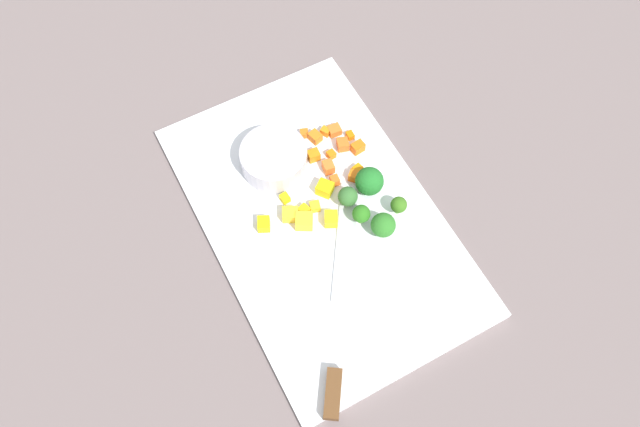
# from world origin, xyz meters

# --- Properties ---
(ground_plane) EXTENTS (4.00, 4.00, 0.00)m
(ground_plane) POSITION_xyz_m (0.00, 0.00, 0.00)
(ground_plane) COLOR slate
(cutting_board) EXTENTS (0.51, 0.32, 0.01)m
(cutting_board) POSITION_xyz_m (0.00, 0.00, 0.01)
(cutting_board) COLOR white
(cutting_board) RESTS_ON ground_plane
(prep_bowl) EXTENTS (0.10, 0.10, 0.04)m
(prep_bowl) POSITION_xyz_m (0.11, 0.02, 0.03)
(prep_bowl) COLOR #BEB8C5
(prep_bowl) RESTS_ON cutting_board
(chef_knife) EXTENTS (0.30, 0.21, 0.02)m
(chef_knife) POSITION_xyz_m (-0.16, 0.06, 0.02)
(chef_knife) COLOR silver
(chef_knife) RESTS_ON cutting_board
(carrot_dice_0) EXTENTS (0.02, 0.02, 0.02)m
(carrot_dice_0) POSITION_xyz_m (0.09, -0.04, 0.02)
(carrot_dice_0) COLOR orange
(carrot_dice_0) RESTS_ON cutting_board
(carrot_dice_1) EXTENTS (0.01, 0.02, 0.01)m
(carrot_dice_1) POSITION_xyz_m (0.04, -0.09, 0.02)
(carrot_dice_1) COLOR orange
(carrot_dice_1) RESTS_ON cutting_board
(carrot_dice_2) EXTENTS (0.02, 0.02, 0.02)m
(carrot_dice_2) POSITION_xyz_m (0.09, -0.09, 0.02)
(carrot_dice_2) COLOR orange
(carrot_dice_2) RESTS_ON cutting_board
(carrot_dice_3) EXTENTS (0.02, 0.02, 0.02)m
(carrot_dice_3) POSITION_xyz_m (0.06, -0.05, 0.02)
(carrot_dice_3) COLOR orange
(carrot_dice_3) RESTS_ON cutting_board
(carrot_dice_4) EXTENTS (0.02, 0.02, 0.02)m
(carrot_dice_4) POSITION_xyz_m (0.03, -0.07, 0.02)
(carrot_dice_4) COLOR orange
(carrot_dice_4) RESTS_ON cutting_board
(carrot_dice_5) EXTENTS (0.02, 0.01, 0.01)m
(carrot_dice_5) POSITION_xyz_m (0.04, -0.05, 0.02)
(carrot_dice_5) COLOR orange
(carrot_dice_5) RESTS_ON cutting_board
(carrot_dice_6) EXTENTS (0.02, 0.02, 0.02)m
(carrot_dice_6) POSITION_xyz_m (0.07, -0.10, 0.02)
(carrot_dice_6) COLOR orange
(carrot_dice_6) RESTS_ON cutting_board
(carrot_dice_7) EXTENTS (0.01, 0.01, 0.01)m
(carrot_dice_7) POSITION_xyz_m (0.10, -0.11, 0.02)
(carrot_dice_7) COLOR orange
(carrot_dice_7) RESTS_ON cutting_board
(carrot_dice_8) EXTENTS (0.02, 0.02, 0.01)m
(carrot_dice_8) POSITION_xyz_m (0.12, -0.09, 0.02)
(carrot_dice_8) COLOR orange
(carrot_dice_8) RESTS_ON cutting_board
(carrot_dice_9) EXTENTS (0.02, 0.02, 0.01)m
(carrot_dice_9) POSITION_xyz_m (0.12, -0.06, 0.02)
(carrot_dice_9) COLOR orange
(carrot_dice_9) RESTS_ON cutting_board
(carrot_dice_10) EXTENTS (0.02, 0.02, 0.01)m
(carrot_dice_10) POSITION_xyz_m (0.12, -0.08, 0.02)
(carrot_dice_10) COLOR orange
(carrot_dice_10) RESTS_ON cutting_board
(carrot_dice_11) EXTENTS (0.01, 0.01, 0.01)m
(carrot_dice_11) POSITION_xyz_m (0.08, -0.06, 0.02)
(carrot_dice_11) COLOR orange
(carrot_dice_11) RESTS_ON cutting_board
(carrot_dice_12) EXTENTS (0.02, 0.02, 0.01)m
(carrot_dice_12) POSITION_xyz_m (0.14, -0.05, 0.02)
(carrot_dice_12) COLOR orange
(carrot_dice_12) RESTS_ON cutting_board
(pepper_dice_0) EXTENTS (0.02, 0.02, 0.01)m
(pepper_dice_0) POSITION_xyz_m (0.02, 0.00, 0.02)
(pepper_dice_0) COLOR yellow
(pepper_dice_0) RESTS_ON cutting_board
(pepper_dice_1) EXTENTS (0.03, 0.03, 0.02)m
(pepper_dice_1) POSITION_xyz_m (0.00, 0.03, 0.02)
(pepper_dice_1) COLOR yellow
(pepper_dice_1) RESTS_ON cutting_board
(pepper_dice_2) EXTENTS (0.03, 0.02, 0.02)m
(pepper_dice_2) POSITION_xyz_m (0.02, 0.08, 0.02)
(pepper_dice_2) COLOR yellow
(pepper_dice_2) RESTS_ON cutting_board
(pepper_dice_3) EXTENTS (0.02, 0.02, 0.01)m
(pepper_dice_3) POSITION_xyz_m (0.02, 0.02, 0.02)
(pepper_dice_3) COLOR yellow
(pepper_dice_3) RESTS_ON cutting_board
(pepper_dice_4) EXTENTS (0.03, 0.03, 0.02)m
(pepper_dice_4) POSITION_xyz_m (0.03, -0.03, 0.02)
(pepper_dice_4) COLOR yellow
(pepper_dice_4) RESTS_ON cutting_board
(pepper_dice_5) EXTENTS (0.01, 0.01, 0.01)m
(pepper_dice_5) POSITION_xyz_m (0.05, 0.03, 0.02)
(pepper_dice_5) COLOR yellow
(pepper_dice_5) RESTS_ON cutting_board
(pepper_dice_6) EXTENTS (0.03, 0.03, 0.02)m
(pepper_dice_6) POSITION_xyz_m (0.02, 0.04, 0.02)
(pepper_dice_6) COLOR yellow
(pepper_dice_6) RESTS_ON cutting_board
(pepper_dice_7) EXTENTS (0.03, 0.03, 0.02)m
(pepper_dice_7) POSITION_xyz_m (-0.01, -0.01, 0.02)
(pepper_dice_7) COLOR yellow
(pepper_dice_7) RESTS_ON cutting_board
(broccoli_floret_0) EXTENTS (0.02, 0.02, 0.03)m
(broccoli_floret_0) POSITION_xyz_m (-0.05, -0.10, 0.03)
(broccoli_floret_0) COLOR #87C466
(broccoli_floret_0) RESTS_ON cutting_board
(broccoli_floret_1) EXTENTS (0.04, 0.04, 0.04)m
(broccoli_floret_1) POSITION_xyz_m (0.01, -0.09, 0.03)
(broccoli_floret_1) COLOR #93C267
(broccoli_floret_1) RESTS_ON cutting_board
(broccoli_floret_2) EXTENTS (0.04, 0.04, 0.04)m
(broccoli_floret_2) POSITION_xyz_m (-0.06, -0.07, 0.03)
(broccoli_floret_2) COLOR #80B859
(broccoli_floret_2) RESTS_ON cutting_board
(broccoli_floret_3) EXTENTS (0.03, 0.03, 0.04)m
(broccoli_floret_3) POSITION_xyz_m (-0.03, -0.05, 0.03)
(broccoli_floret_3) COLOR #8AAC59
(broccoli_floret_3) RESTS_ON cutting_board
(broccoli_floret_4) EXTENTS (0.03, 0.03, 0.04)m
(broccoli_floret_4) POSITION_xyz_m (0.00, -0.05, 0.03)
(broccoli_floret_4) COLOR #92AF63
(broccoli_floret_4) RESTS_ON cutting_board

